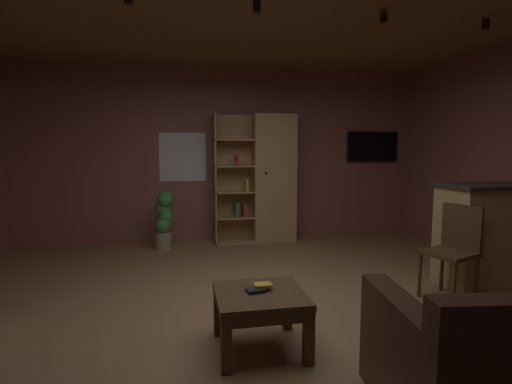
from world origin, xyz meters
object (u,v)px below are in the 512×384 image
(bookshelf_cabinet, at_px, (268,179))
(coffee_table, at_px, (260,304))
(dining_chair, at_px, (454,245))
(table_book_0, at_px, (255,290))
(wall_mounted_tv, at_px, (372,147))
(table_book_1, at_px, (263,285))
(potted_floor_plant, at_px, (164,219))
(kitchen_bar_counter, at_px, (510,234))

(bookshelf_cabinet, bearing_deg, coffee_table, -103.61)
(dining_chair, bearing_deg, table_book_0, -163.80)
(bookshelf_cabinet, height_order, dining_chair, bookshelf_cabinet)
(bookshelf_cabinet, xyz_separation_m, coffee_table, (-0.81, -3.34, -0.64))
(dining_chair, relative_size, wall_mounted_tv, 1.02)
(table_book_1, relative_size, wall_mounted_tv, 0.14)
(table_book_0, xyz_separation_m, wall_mounted_tv, (2.71, 3.54, 1.05))
(wall_mounted_tv, bearing_deg, table_book_1, -127.01)
(table_book_0, bearing_deg, table_book_1, 27.58)
(potted_floor_plant, height_order, wall_mounted_tv, wall_mounted_tv)
(coffee_table, bearing_deg, wall_mounted_tv, 53.03)
(kitchen_bar_counter, relative_size, table_book_1, 12.14)
(kitchen_bar_counter, height_order, wall_mounted_tv, wall_mounted_tv)
(bookshelf_cabinet, relative_size, table_book_0, 15.59)
(bookshelf_cabinet, relative_size, dining_chair, 2.17)
(dining_chair, xyz_separation_m, wall_mounted_tv, (0.62, 2.93, 0.97))
(table_book_1, bearing_deg, wall_mounted_tv, 52.99)
(table_book_1, xyz_separation_m, potted_floor_plant, (-0.83, 3.05, -0.01))
(potted_floor_plant, bearing_deg, coffee_table, -75.52)
(bookshelf_cabinet, relative_size, potted_floor_plant, 2.33)
(bookshelf_cabinet, height_order, kitchen_bar_counter, bookshelf_cabinet)
(table_book_1, relative_size, dining_chair, 0.14)
(kitchen_bar_counter, distance_m, wall_mounted_tv, 2.86)
(potted_floor_plant, bearing_deg, table_book_1, -74.80)
(table_book_0, distance_m, dining_chair, 2.18)
(table_book_0, bearing_deg, dining_chair, 16.20)
(kitchen_bar_counter, bearing_deg, potted_floor_plant, 149.06)
(dining_chair, bearing_deg, table_book_1, -164.18)
(potted_floor_plant, bearing_deg, kitchen_bar_counter, -30.94)
(bookshelf_cabinet, distance_m, table_book_0, 3.48)
(kitchen_bar_counter, relative_size, dining_chair, 1.68)
(potted_floor_plant, distance_m, wall_mounted_tv, 3.66)
(kitchen_bar_counter, relative_size, table_book_0, 12.09)
(bookshelf_cabinet, relative_size, kitchen_bar_counter, 1.29)
(coffee_table, distance_m, potted_floor_plant, 3.20)
(bookshelf_cabinet, xyz_separation_m, potted_floor_plant, (-1.61, -0.25, -0.53))
(coffee_table, bearing_deg, potted_floor_plant, 104.48)
(coffee_table, bearing_deg, kitchen_bar_counter, 16.52)
(bookshelf_cabinet, relative_size, wall_mounted_tv, 2.21)
(kitchen_bar_counter, bearing_deg, coffee_table, -163.48)
(table_book_1, distance_m, dining_chair, 2.11)
(table_book_1, bearing_deg, dining_chair, 15.82)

